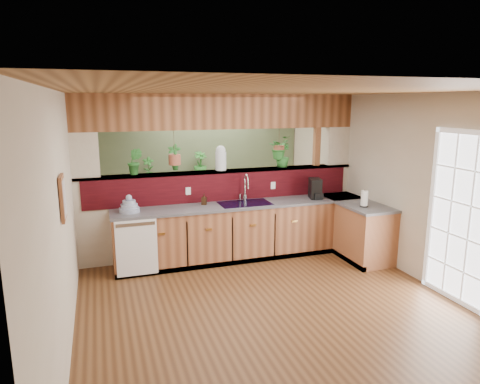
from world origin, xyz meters
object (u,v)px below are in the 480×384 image
object	(u,v)px
dish_stack	(129,207)
glass_jar	(221,158)
soap_dispenser	(204,199)
paper_towel	(364,199)
coffee_maker	(315,189)
faucet	(245,186)
shelving_console	(181,200)

from	to	relation	value
dish_stack	glass_jar	bearing A→B (deg)	13.54
soap_dispenser	paper_towel	world-z (taller)	paper_towel
soap_dispenser	coffee_maker	xyz separation A→B (m)	(1.86, -0.16, 0.07)
faucet	shelving_console	size ratio (longest dim) A/B	0.31
dish_stack	soap_dispenser	world-z (taller)	dish_stack
coffee_maker	shelving_console	world-z (taller)	coffee_maker
faucet	coffee_maker	xyz separation A→B (m)	(1.16, -0.20, -0.09)
glass_jar	shelving_console	size ratio (longest dim) A/B	0.28
soap_dispenser	paper_towel	size ratio (longest dim) A/B	0.65
faucet	shelving_console	world-z (taller)	faucet
faucet	dish_stack	size ratio (longest dim) A/B	1.49
soap_dispenser	glass_jar	xyz separation A→B (m)	(0.35, 0.25, 0.60)
glass_jar	shelving_console	world-z (taller)	glass_jar
soap_dispenser	dish_stack	bearing A→B (deg)	-174.59
dish_stack	paper_towel	world-z (taller)	paper_towel
paper_towel	dish_stack	bearing A→B (deg)	166.81
paper_towel	glass_jar	size ratio (longest dim) A/B	0.67
dish_stack	glass_jar	xyz separation A→B (m)	(1.50, 0.36, 0.61)
glass_jar	shelving_console	distance (m)	2.21
faucet	soap_dispenser	distance (m)	0.72
paper_towel	shelving_console	world-z (taller)	paper_towel
dish_stack	soap_dispenser	bearing A→B (deg)	5.41
shelving_console	coffee_maker	bearing A→B (deg)	-57.35
paper_towel	glass_jar	distance (m)	2.34
shelving_console	glass_jar	bearing A→B (deg)	-86.20
paper_towel	glass_jar	xyz separation A→B (m)	(-1.95, 1.17, 0.57)
glass_jar	shelving_console	bearing A→B (deg)	99.58
faucet	glass_jar	distance (m)	0.61
faucet	glass_jar	size ratio (longest dim) A/B	1.11
dish_stack	paper_towel	distance (m)	3.54
coffee_maker	soap_dispenser	bearing A→B (deg)	-168.56
coffee_maker	paper_towel	xyz separation A→B (m)	(0.43, -0.75, -0.03)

